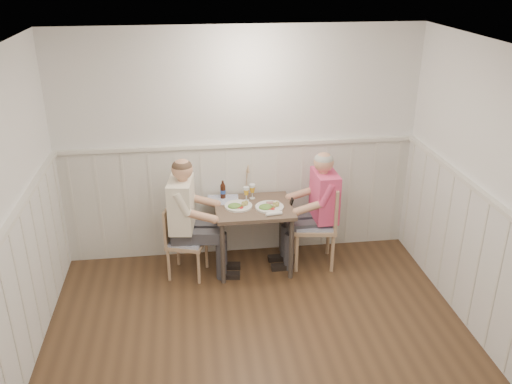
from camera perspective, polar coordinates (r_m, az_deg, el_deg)
ground_plane at (r=4.74m, az=1.40°, el=-19.40°), size 4.50×4.50×0.00m
room_shell at (r=3.86m, az=1.62°, el=-2.71°), size 4.04×4.54×2.60m
wainscot at (r=4.86m, az=0.23°, el=-7.91°), size 4.00×4.49×1.34m
dining_table at (r=5.90m, az=-0.25°, el=-2.41°), size 0.83×0.70×0.75m
chair_right at (r=6.06m, az=6.70°, el=-3.04°), size 0.52×0.52×0.98m
chair_left at (r=5.90m, az=-7.77°, el=-4.81°), size 0.48×0.48×0.82m
man_in_pink at (r=6.05m, az=6.72°, el=-2.67°), size 0.63×0.44×1.35m
diner_cream at (r=5.84m, az=-7.31°, el=-3.67°), size 0.67×0.47×1.37m
plate_man at (r=5.79m, az=1.35°, el=-1.49°), size 0.31×0.31×0.08m
plate_diner at (r=5.81m, az=-1.99°, el=-1.41°), size 0.30×0.30×0.08m
beer_glass_a at (r=5.98m, az=-0.39°, el=0.31°), size 0.07×0.07×0.17m
beer_glass_b at (r=5.93m, az=-1.03°, el=0.03°), size 0.06×0.06×0.16m
beer_bottle at (r=6.01m, az=-3.50°, el=0.15°), size 0.06×0.06×0.21m
rolled_napkin at (r=5.64m, az=1.91°, el=-2.30°), size 0.18×0.06×0.04m
grass_vase at (r=6.06m, az=-1.09°, el=1.19°), size 0.04×0.04×0.38m
gingham_mat at (r=6.00m, az=-3.50°, el=-0.81°), size 0.36×0.30×0.01m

